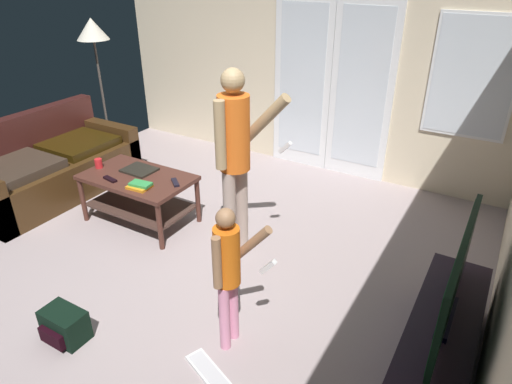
# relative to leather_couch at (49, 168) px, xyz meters

# --- Properties ---
(ground_plane) EXTENTS (5.23, 5.38, 0.02)m
(ground_plane) POSITION_rel_leather_couch_xyz_m (2.05, -0.40, -0.31)
(ground_plane) COLOR #A49394
(wall_back_with_doors) EXTENTS (5.23, 0.09, 2.73)m
(wall_back_with_doors) POSITION_rel_leather_couch_xyz_m (2.15, 2.26, 1.02)
(wall_back_with_doors) COLOR beige
(wall_back_with_doors) RESTS_ON ground_plane
(leather_couch) EXTENTS (0.92, 1.89, 0.88)m
(leather_couch) POSITION_rel_leather_couch_xyz_m (0.00, 0.00, 0.00)
(leather_couch) COLOR #402913
(leather_couch) RESTS_ON ground_plane
(coffee_table) EXTENTS (1.10, 0.65, 0.51)m
(coffee_table) POSITION_rel_leather_couch_xyz_m (1.34, 0.04, 0.07)
(coffee_table) COLOR #4B281F
(coffee_table) RESTS_ON ground_plane
(tv_stand) EXTENTS (0.41, 1.46, 0.40)m
(tv_stand) POSITION_rel_leather_couch_xyz_m (4.34, -0.37, -0.10)
(tv_stand) COLOR black
(tv_stand) RESTS_ON ground_plane
(flat_screen_tv) EXTENTS (0.08, 1.21, 0.63)m
(flat_screen_tv) POSITION_rel_leather_couch_xyz_m (4.34, -0.36, 0.42)
(flat_screen_tv) COLOR black
(flat_screen_tv) RESTS_ON tv_stand
(person_adult) EXTENTS (0.60, 0.45, 1.68)m
(person_adult) POSITION_rel_leather_couch_xyz_m (2.46, 0.12, 0.70)
(person_adult) COLOR tan
(person_adult) RESTS_ON ground_plane
(person_child) EXTENTS (0.38, 0.30, 1.09)m
(person_child) POSITION_rel_leather_couch_xyz_m (3.05, -0.89, 0.35)
(person_child) COLOR pink
(person_child) RESTS_ON ground_plane
(floor_lamp) EXTENTS (0.40, 0.40, 1.78)m
(floor_lamp) POSITION_rel_leather_couch_xyz_m (-0.32, 1.19, 1.27)
(floor_lamp) COLOR #342D2D
(floor_lamp) RESTS_ON ground_plane
(backpack) EXTENTS (0.32, 0.24, 0.23)m
(backpack) POSITION_rel_leather_couch_xyz_m (2.01, -1.46, -0.19)
(backpack) COLOR black
(backpack) RESTS_ON ground_plane
(loose_keyboard) EXTENTS (0.46, 0.29, 0.02)m
(loose_keyboard) POSITION_rel_leather_couch_xyz_m (3.09, -1.20, -0.29)
(loose_keyboard) COLOR white
(loose_keyboard) RESTS_ON ground_plane
(laptop_closed) EXTENTS (0.33, 0.26, 0.02)m
(laptop_closed) POSITION_rel_leather_couch_xyz_m (1.28, 0.14, 0.22)
(laptop_closed) COLOR black
(laptop_closed) RESTS_ON coffee_table
(cup_near_edge) EXTENTS (0.07, 0.07, 0.10)m
(cup_near_edge) POSITION_rel_leather_couch_xyz_m (0.87, -0.01, 0.26)
(cup_near_edge) COLOR red
(cup_near_edge) RESTS_ON coffee_table
(tv_remote_black) EXTENTS (0.16, 0.15, 0.02)m
(tv_remote_black) POSITION_rel_leather_couch_xyz_m (1.77, 0.11, 0.22)
(tv_remote_black) COLOR black
(tv_remote_black) RESTS_ON coffee_table
(dvd_remote_slim) EXTENTS (0.18, 0.08, 0.02)m
(dvd_remote_slim) POSITION_rel_leather_couch_xyz_m (1.18, -0.16, 0.22)
(dvd_remote_slim) COLOR black
(dvd_remote_slim) RESTS_ON coffee_table
(book_stack) EXTENTS (0.23, 0.18, 0.05)m
(book_stack) POSITION_rel_leather_couch_xyz_m (1.55, -0.13, 0.24)
(book_stack) COLOR orange
(book_stack) RESTS_ON coffee_table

